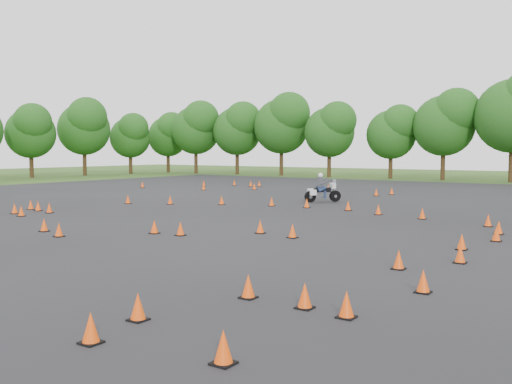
# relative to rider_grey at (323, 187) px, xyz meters

# --- Properties ---
(ground) EXTENTS (140.00, 140.00, 0.00)m
(ground) POSITION_rel_rider_grey_xyz_m (1.90, -13.26, -0.82)
(ground) COLOR #2D5119
(ground) RESTS_ON ground
(asphalt_pad) EXTENTS (62.00, 62.00, 0.00)m
(asphalt_pad) POSITION_rel_rider_grey_xyz_m (1.90, -7.26, -0.81)
(asphalt_pad) COLOR black
(asphalt_pad) RESTS_ON ground
(treeline) EXTENTS (87.01, 32.35, 10.36)m
(treeline) POSITION_rel_rider_grey_xyz_m (5.27, 21.59, 3.80)
(treeline) COLOR #1E4E16
(treeline) RESTS_ON ground
(traffic_cones) EXTENTS (36.20, 33.17, 0.45)m
(traffic_cones) POSITION_rel_rider_grey_xyz_m (1.06, -7.53, -0.59)
(traffic_cones) COLOR #FD4D0A
(traffic_cones) RESTS_ON asphalt_pad
(rider_grey) EXTENTS (1.86, 2.02, 1.63)m
(rider_grey) POSITION_rel_rider_grey_xyz_m (0.00, 0.00, 0.00)
(rider_grey) COLOR #3A3B41
(rider_grey) RESTS_ON ground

